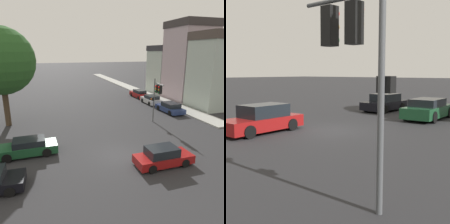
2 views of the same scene
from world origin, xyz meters
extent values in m
plane|color=#28282B|center=(0.00, 0.00, 0.00)|extent=(300.00, 300.00, 0.00)
cube|color=#9E9E99|center=(13.65, 32.71, 0.07)|extent=(2.64, 60.00, 0.13)
cube|color=#ADBCB2|center=(18.71, 10.49, 4.79)|extent=(6.89, 5.55, 9.59)
cube|color=#473D38|center=(18.71, 10.49, 10.16)|extent=(7.16, 5.77, 1.15)
cube|color=#B29EA8|center=(18.39, 16.89, 5.87)|extent=(6.24, 6.73, 11.74)
cube|color=#383333|center=(18.39, 16.89, 12.31)|extent=(6.49, 7.00, 1.15)
cube|color=#ADBCB2|center=(18.32, 23.36, 4.07)|extent=(6.09, 5.88, 8.13)
cube|color=#2D2D33|center=(18.32, 23.36, 8.64)|extent=(6.33, 6.11, 1.01)
cylinder|color=#423323|center=(-9.38, 10.88, 2.22)|extent=(0.61, 0.61, 4.43)
sphere|color=#285623|center=(-9.38, 10.88, 7.10)|extent=(7.12, 7.12, 7.12)
cylinder|color=#515456|center=(6.76, 7.07, 2.56)|extent=(0.14, 0.14, 5.11)
cylinder|color=#515456|center=(6.70, 5.99, 4.61)|extent=(0.22, 2.16, 0.10)
cube|color=black|center=(6.72, 6.35, 4.06)|extent=(0.32, 0.32, 0.90)
sphere|color=red|center=(6.53, 6.36, 4.36)|extent=(0.20, 0.20, 0.20)
sphere|color=#99660F|center=(6.53, 6.36, 4.06)|extent=(0.20, 0.20, 0.20)
sphere|color=#0F511E|center=(6.53, 6.36, 3.76)|extent=(0.20, 0.20, 0.20)
cube|color=black|center=(6.68, 5.64, 4.06)|extent=(0.32, 0.32, 0.90)
sphere|color=red|center=(6.49, 5.65, 4.36)|extent=(0.20, 0.20, 0.20)
sphere|color=#99660F|center=(6.49, 5.65, 4.06)|extent=(0.20, 0.20, 0.20)
sphere|color=#0F511E|center=(6.49, 5.65, 3.76)|extent=(0.20, 0.20, 0.20)
cube|color=black|center=(6.58, 7.08, 2.76)|extent=(0.24, 0.36, 0.35)
sphere|color=orange|center=(6.44, 7.09, 2.76)|extent=(0.18, 0.18, 0.18)
cylinder|color=black|center=(-7.64, -1.14, 0.30)|extent=(0.62, 0.24, 0.61)
cylinder|color=black|center=(-7.71, -2.86, 0.30)|extent=(0.62, 0.24, 0.61)
cube|color=#194728|center=(-6.99, 2.44, 0.53)|extent=(4.72, 2.05, 0.67)
cube|color=black|center=(-6.80, 2.45, 1.10)|extent=(2.48, 1.74, 0.48)
cylinder|color=black|center=(-8.40, 1.50, 0.36)|extent=(0.72, 0.24, 0.72)
cylinder|color=black|center=(-8.46, 3.28, 0.36)|extent=(0.72, 0.24, 0.72)
cylinder|color=black|center=(-5.52, 1.60, 0.36)|extent=(0.72, 0.24, 0.72)
cylinder|color=black|center=(-5.58, 3.38, 0.36)|extent=(0.72, 0.24, 0.72)
cube|color=maroon|center=(2.59, -2.33, 0.48)|extent=(4.29, 1.77, 0.61)
cube|color=black|center=(2.42, -2.33, 1.10)|extent=(2.23, 1.54, 0.63)
cylinder|color=black|center=(3.91, -1.51, 0.31)|extent=(0.63, 0.23, 0.63)
cylinder|color=black|center=(3.92, -3.12, 0.31)|extent=(0.63, 0.23, 0.63)
cylinder|color=black|center=(1.26, -1.53, 0.31)|extent=(0.63, 0.23, 0.63)
cylinder|color=black|center=(1.27, -3.15, 0.31)|extent=(0.63, 0.23, 0.63)
cube|color=navy|center=(10.93, 10.05, 0.50)|extent=(2.09, 4.57, 0.61)
cube|color=black|center=(10.94, 9.87, 1.09)|extent=(1.78, 2.40, 0.58)
cylinder|color=black|center=(9.97, 11.42, 0.35)|extent=(0.24, 0.70, 0.69)
cylinder|color=black|center=(11.79, 11.48, 0.35)|extent=(0.24, 0.70, 0.69)
cylinder|color=black|center=(10.07, 8.63, 0.35)|extent=(0.24, 0.70, 0.69)
cylinder|color=black|center=(11.89, 8.69, 0.35)|extent=(0.24, 0.70, 0.69)
cube|color=#B7B7BC|center=(10.90, 15.39, 0.53)|extent=(1.95, 3.97, 0.70)
cube|color=black|center=(10.90, 15.24, 1.13)|extent=(1.71, 2.07, 0.49)
cylinder|color=black|center=(9.98, 16.63, 0.34)|extent=(0.22, 0.68, 0.68)
cylinder|color=black|center=(11.82, 16.62, 0.34)|extent=(0.22, 0.68, 0.68)
cylinder|color=black|center=(9.98, 14.17, 0.34)|extent=(0.22, 0.68, 0.68)
cylinder|color=black|center=(11.81, 14.16, 0.34)|extent=(0.22, 0.68, 0.68)
cube|color=maroon|center=(11.07, 20.39, 0.54)|extent=(1.88, 4.73, 0.73)
cube|color=black|center=(11.08, 20.21, 1.16)|extent=(1.59, 2.48, 0.51)
cylinder|color=black|center=(10.22, 21.81, 0.31)|extent=(0.24, 0.62, 0.62)
cylinder|color=black|center=(11.82, 21.87, 0.31)|extent=(0.24, 0.62, 0.62)
cylinder|color=black|center=(10.33, 18.92, 0.31)|extent=(0.24, 0.62, 0.62)
cylinder|color=black|center=(11.93, 18.98, 0.31)|extent=(0.24, 0.62, 0.62)
camera|label=1|loc=(-5.44, -14.95, 8.08)|focal=35.00mm
camera|label=2|loc=(12.28, 10.35, 3.02)|focal=50.00mm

